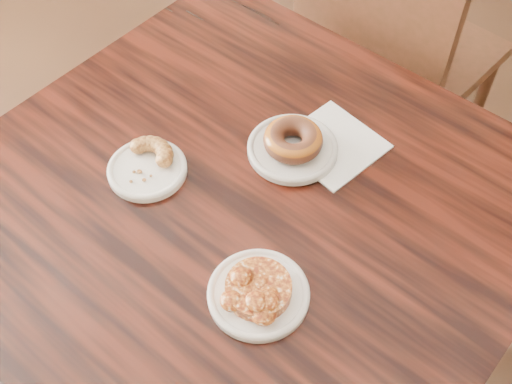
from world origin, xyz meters
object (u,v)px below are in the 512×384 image
at_px(glazed_donut, 293,140).
at_px(cafe_table, 240,302).
at_px(chair_far, 402,52).
at_px(apple_fritter, 258,287).
at_px(cruller_fragment, 146,163).

bearing_deg(glazed_donut, cafe_table, -108.27).
distance_m(cafe_table, chair_far, 0.89).
xyz_separation_m(glazed_donut, apple_fritter, (0.06, -0.31, -0.01)).
height_order(apple_fritter, cruller_fragment, apple_fritter).
bearing_deg(glazed_donut, cruller_fragment, -146.93).
bearing_deg(apple_fritter, cafe_table, 124.71).
bearing_deg(glazed_donut, apple_fritter, -78.94).
distance_m(apple_fritter, cruller_fragment, 0.33).
relative_size(chair_far, apple_fritter, 6.29).
xyz_separation_m(chair_far, glazed_donut, (-0.07, -0.73, 0.34)).
bearing_deg(apple_fritter, cruller_fragment, 151.42).
relative_size(glazed_donut, apple_fritter, 0.78).
bearing_deg(glazed_donut, chair_far, 84.34).
height_order(cafe_table, glazed_donut, glazed_donut).
bearing_deg(chair_far, apple_fritter, 109.29).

